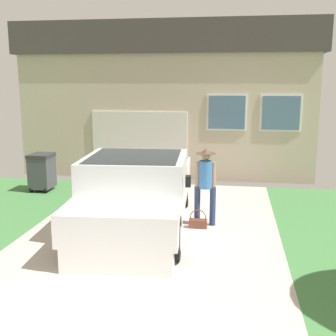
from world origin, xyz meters
The scene contains 5 objects.
pickup_truck centered at (-0.37, 4.84, 0.71)m, with size 2.44×5.55×1.60m.
person_with_hat centered at (1.04, 5.33, 0.99)m, with size 0.46×0.44×1.70m.
handbag centered at (0.91, 5.11, 0.11)m, with size 0.38×0.17×0.41m.
house_with_garage centered at (-0.61, 12.29, 2.49)m, with size 9.78×5.65×4.92m.
wheeled_trash_bin centered at (-3.78, 7.64, 0.58)m, with size 0.60×0.72×1.07m.
Camera 1 is at (1.62, -3.71, 3.10)m, focal length 46.13 mm.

